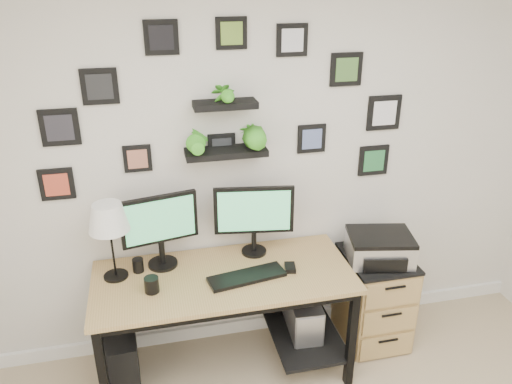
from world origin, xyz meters
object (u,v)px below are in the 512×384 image
object	(u,v)px
pc_tower_black	(122,358)
pc_tower_grey	(301,323)
monitor_left	(160,226)
printer	(380,247)
monitor_right	(254,215)
table_lamp	(108,219)
desk	(229,288)
mug	(152,285)
file_cabinet	(374,298)

from	to	relation	value
pc_tower_black	pc_tower_grey	size ratio (longest dim) A/B	0.94
monitor_left	printer	size ratio (longest dim) A/B	1.03
monitor_right	pc_tower_grey	world-z (taller)	monitor_right
table_lamp	pc_tower_black	world-z (taller)	table_lamp
table_lamp	printer	xyz separation A→B (m)	(1.72, -0.06, -0.38)
monitor_right	table_lamp	bearing A→B (deg)	-174.61
desk	mug	distance (m)	0.52
mug	monitor_right	bearing A→B (deg)	23.31
pc_tower_grey	desk	bearing A→B (deg)	-174.98
desk	monitor_left	bearing A→B (deg)	158.11
file_cabinet	printer	distance (m)	0.43
monitor_left	printer	world-z (taller)	monitor_left
desk	monitor_left	xyz separation A→B (m)	(-0.39, 0.16, 0.41)
table_lamp	desk	bearing A→B (deg)	-7.97
desk	table_lamp	bearing A→B (deg)	172.03
file_cabinet	table_lamp	bearing A→B (deg)	178.76
file_cabinet	pc_tower_black	bearing A→B (deg)	-177.33
monitor_right	pc_tower_black	world-z (taller)	monitor_right
monitor_left	mug	xyz separation A→B (m)	(-0.08, -0.27, -0.24)
monitor_left	desk	bearing A→B (deg)	-21.89
monitor_left	printer	xyz separation A→B (m)	(1.43, -0.13, -0.27)
file_cabinet	monitor_left	bearing A→B (deg)	176.05
desk	file_cabinet	world-z (taller)	desk
pc_tower_black	desk	bearing A→B (deg)	-1.24
monitor_left	file_cabinet	bearing A→B (deg)	-3.95
desk	table_lamp	world-z (taller)	table_lamp
monitor_right	mug	xyz separation A→B (m)	(-0.68, -0.29, -0.24)
monitor_right	table_lamp	world-z (taller)	table_lamp
printer	desk	bearing A→B (deg)	-178.24
pc_tower_black	pc_tower_grey	world-z (taller)	pc_tower_grey
monitor_left	table_lamp	xyz separation A→B (m)	(-0.29, -0.06, 0.11)
desk	monitor_right	distance (m)	0.49
table_lamp	pc_tower_grey	size ratio (longest dim) A/B	1.07
desk	pc_tower_black	bearing A→B (deg)	-178.06
desk	file_cabinet	size ratio (longest dim) A/B	2.39
mug	file_cabinet	xyz separation A→B (m)	(1.52, 0.17, -0.46)
pc_tower_grey	printer	distance (m)	0.76
mug	file_cabinet	size ratio (longest dim) A/B	0.14
desk	file_cabinet	bearing A→B (deg)	3.17
monitor_right	desk	bearing A→B (deg)	-138.72
table_lamp	pc_tower_black	xyz separation A→B (m)	(-0.02, -0.12, -0.93)
monitor_left	file_cabinet	world-z (taller)	monitor_left
monitor_left	printer	bearing A→B (deg)	-5.03
pc_tower_black	file_cabinet	xyz separation A→B (m)	(1.75, 0.08, 0.12)
monitor_left	file_cabinet	size ratio (longest dim) A/B	0.73
pc_tower_black	file_cabinet	bearing A→B (deg)	-0.50
desk	pc_tower_grey	xyz separation A→B (m)	(0.51, 0.04, -0.40)
mug	pc_tower_black	bearing A→B (deg)	158.94
pc_tower_grey	printer	bearing A→B (deg)	-1.41
monitor_right	pc_tower_grey	distance (m)	0.88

